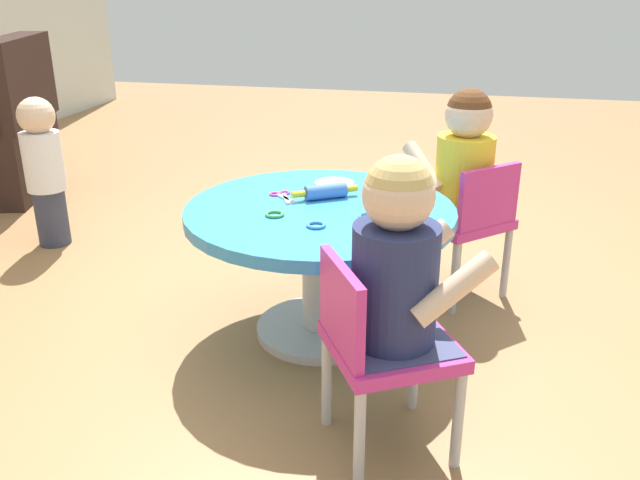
{
  "coord_description": "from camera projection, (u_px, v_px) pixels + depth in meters",
  "views": [
    {
      "loc": [
        -2.01,
        -0.46,
        1.18
      ],
      "look_at": [
        0.0,
        0.0,
        0.35
      ],
      "focal_mm": 37.92,
      "sensor_mm": 36.0,
      "label": 1
    }
  ],
  "objects": [
    {
      "name": "child_chair_right",
      "position": [
        467.0,
        221.0,
        2.51
      ],
      "size": [
        0.42,
        0.42,
        0.54
      ],
      "color": "#B7B7BC",
      "rests_on": "ground"
    },
    {
      "name": "seated_child_left",
      "position": [
        398.0,
        260.0,
        1.61
      ],
      "size": [
        0.4,
        0.43,
        0.51
      ],
      "color": "#3F4772",
      "rests_on": "ground"
    },
    {
      "name": "craft_scissors",
      "position": [
        282.0,
        196.0,
        2.28
      ],
      "size": [
        0.14,
        0.12,
        0.01
      ],
      "color": "silver",
      "rests_on": "craft_table"
    },
    {
      "name": "rolling_pin",
      "position": [
        325.0,
        191.0,
        2.25
      ],
      "size": [
        0.14,
        0.21,
        0.05
      ],
      "color": "#3F72CC",
      "rests_on": "craft_table"
    },
    {
      "name": "cookie_cutter_0",
      "position": [
        275.0,
        214.0,
        2.1
      ],
      "size": [
        0.06,
        0.06,
        0.01
      ],
      "primitive_type": "torus",
      "color": "#4CB259",
      "rests_on": "craft_table"
    },
    {
      "name": "seated_child_right",
      "position": [
        464.0,
        159.0,
        2.46
      ],
      "size": [
        0.43,
        0.43,
        0.51
      ],
      "color": "#3F4772",
      "rests_on": "ground"
    },
    {
      "name": "toddler_standing",
      "position": [
        44.0,
        168.0,
        2.98
      ],
      "size": [
        0.17,
        0.17,
        0.67
      ],
      "color": "#33384C",
      "rests_on": "ground"
    },
    {
      "name": "ground_plane",
      "position": [
        320.0,
        332.0,
        2.35
      ],
      "size": [
        10.0,
        10.0,
        0.0
      ],
      "primitive_type": "plane",
      "color": "#9E7247"
    },
    {
      "name": "cookie_cutter_1",
      "position": [
        316.0,
        225.0,
        2.01
      ],
      "size": [
        0.06,
        0.06,
        0.01
      ],
      "primitive_type": "torus",
      "color": "#3F99D8",
      "rests_on": "craft_table"
    },
    {
      "name": "playdough_blob_0",
      "position": [
        334.0,
        184.0,
        2.39
      ],
      "size": [
        0.14,
        0.14,
        0.01
      ],
      "primitive_type": "cylinder",
      "color": "pink",
      "rests_on": "craft_table"
    },
    {
      "name": "cookie_cutter_2",
      "position": [
        368.0,
        216.0,
        2.08
      ],
      "size": [
        0.06,
        0.06,
        0.01
      ],
      "primitive_type": "torus",
      "color": "#3F99D8",
      "rests_on": "craft_table"
    },
    {
      "name": "child_chair_left",
      "position": [
        379.0,
        345.0,
        1.68
      ],
      "size": [
        0.41,
        0.41,
        0.54
      ],
      "color": "#B7B7BC",
      "rests_on": "ground"
    },
    {
      "name": "craft_table",
      "position": [
        320.0,
        239.0,
        2.22
      ],
      "size": [
        0.88,
        0.88,
        0.46
      ],
      "color": "silver",
      "rests_on": "ground"
    }
  ]
}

